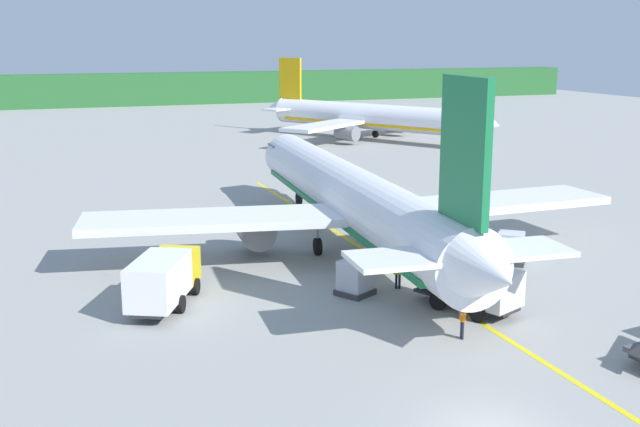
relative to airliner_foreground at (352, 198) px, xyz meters
name	(u,v)px	position (x,y,z in m)	size (l,w,h in m)	color
ground	(205,190)	(-4.78, 23.70, -3.49)	(240.00, 320.00, 0.20)	#999993
distant_treeline	(106,90)	(-4.78, 120.20, -0.11)	(216.00, 6.00, 6.55)	#28602D
airliner_foreground	(352,198)	(0.00, 0.00, 0.00)	(34.59, 41.74, 11.90)	white
airliner_mid_apron	(371,117)	(23.93, 51.31, -0.31)	(28.82, 33.94, 10.80)	white
service_truck_fuel	(164,278)	(-13.41, -7.25, -1.85)	(4.77, 6.64, 2.75)	yellow
service_truck_catering	(469,283)	(0.99, -13.07, -2.00)	(4.02, 5.82, 2.40)	silver
cargo_container_near	(356,278)	(-3.48, -8.92, -2.43)	(2.31, 2.31, 2.03)	#333338
cargo_container_mid	(511,248)	(7.79, -6.62, -2.42)	(2.42, 2.42, 2.04)	#333338
crew_marshaller	(398,271)	(-0.86, -8.73, -2.40)	(0.62, 0.31, 1.68)	#191E33
crew_loader_left	(463,317)	(-1.30, -16.41, -2.34)	(0.37, 0.60, 1.77)	#191E33
crew_loader_right	(363,258)	(-1.59, -5.55, -2.43)	(0.49, 0.48, 1.64)	#191E33
apron_guide_line	(389,265)	(0.61, -4.43, -3.39)	(0.30, 60.00, 0.01)	yellow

